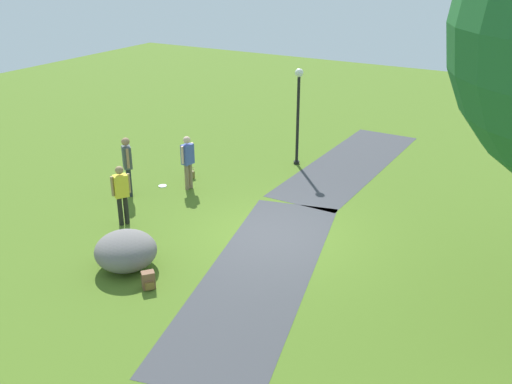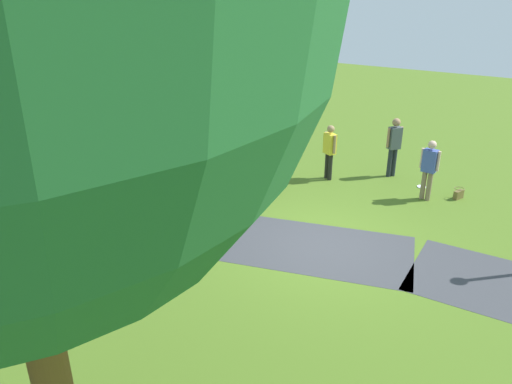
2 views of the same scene
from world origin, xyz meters
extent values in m
plane|color=#4C6B20|center=(0.00, 0.00, 0.00)|extent=(48.00, 48.00, 0.00)
cube|color=#3A3C41|center=(1.89, 0.58, 0.00)|extent=(8.32, 4.10, 0.01)
cylinder|color=brown|center=(0.44, 6.84, 1.80)|extent=(0.43, 0.43, 3.59)
ellipsoid|color=slate|center=(3.18, -2.24, 0.44)|extent=(1.78, 1.80, 0.89)
cylinder|color=#806B50|center=(-1.49, -3.79, 0.41)|extent=(0.13, 0.13, 0.82)
cylinder|color=#806B50|center=(-1.33, -3.81, 0.41)|extent=(0.13, 0.13, 0.82)
cube|color=#4155A5|center=(-1.41, -3.80, 1.13)|extent=(0.39, 0.28, 0.62)
cylinder|color=beige|center=(-1.63, -3.77, 1.16)|extent=(0.08, 0.08, 0.55)
cylinder|color=beige|center=(-1.20, -3.82, 1.16)|extent=(0.08, 0.08, 0.55)
sphere|color=beige|center=(-1.41, -3.80, 1.58)|extent=(0.22, 0.22, 0.22)
cylinder|color=black|center=(1.54, -3.90, 0.41)|extent=(0.13, 0.13, 0.81)
cylinder|color=black|center=(1.41, -3.81, 0.41)|extent=(0.13, 0.13, 0.81)
cube|color=yellow|center=(1.47, -3.85, 1.12)|extent=(0.43, 0.39, 0.61)
cylinder|color=#9C7F51|center=(1.66, -3.97, 1.15)|extent=(0.08, 0.08, 0.54)
cylinder|color=#9C7F51|center=(1.29, -3.74, 1.15)|extent=(0.08, 0.08, 0.54)
sphere|color=#9C7F51|center=(1.47, -3.85, 1.56)|extent=(0.22, 0.22, 0.22)
cylinder|color=#21292F|center=(-0.15, -5.09, 0.44)|extent=(0.13, 0.13, 0.89)
cylinder|color=#21292F|center=(-0.05, -4.97, 0.44)|extent=(0.13, 0.13, 0.89)
cube|color=#444F51|center=(-0.10, -5.03, 1.22)|extent=(0.42, 0.43, 0.66)
cylinder|color=#9C7554|center=(-0.25, -5.20, 1.25)|extent=(0.08, 0.08, 0.59)
cylinder|color=#9C7554|center=(0.04, -4.86, 1.25)|extent=(0.08, 0.08, 0.59)
sphere|color=#9C7554|center=(-0.10, -5.03, 1.70)|extent=(0.24, 0.24, 0.24)
cube|color=brown|center=(-2.21, -4.31, 0.12)|extent=(0.24, 0.34, 0.24)
torus|color=brown|center=(-2.21, -4.31, 0.30)|extent=(0.36, 0.36, 0.02)
cube|color=brown|center=(3.61, -1.24, 0.20)|extent=(0.34, 0.33, 0.40)
cube|color=brown|center=(3.69, -1.14, 0.12)|extent=(0.19, 0.17, 0.18)
cylinder|color=white|center=(-1.15, -4.63, 0.01)|extent=(0.26, 0.26, 0.02)
camera|label=1|loc=(11.73, 6.14, 6.90)|focal=40.07mm
camera|label=2|loc=(-3.69, 9.39, 5.74)|focal=35.08mm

